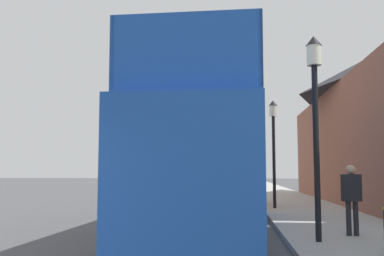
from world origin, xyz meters
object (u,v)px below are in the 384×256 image
object	(u,v)px
parked_car_ahead_of_bus	(235,192)
lamp_post_second	(273,133)
pedestrian_third	(351,193)
lamp_post_nearest	(315,97)
tour_bus	(212,164)

from	to	relation	value
parked_car_ahead_of_bus	lamp_post_second	xyz separation A→B (m)	(1.62, -1.66, 2.53)
pedestrian_third	lamp_post_second	world-z (taller)	lamp_post_second
pedestrian_third	lamp_post_nearest	size ratio (longest dim) A/B	0.37
tour_bus	lamp_post_second	size ratio (longest dim) A/B	2.45
tour_bus	lamp_post_second	xyz separation A→B (m)	(2.24, 6.86, 1.39)
tour_bus	lamp_post_second	distance (m)	7.35
pedestrian_third	tour_bus	bearing A→B (deg)	165.24
lamp_post_second	lamp_post_nearest	bearing A→B (deg)	-89.04
tour_bus	lamp_post_nearest	world-z (taller)	lamp_post_nearest
pedestrian_third	lamp_post_second	xyz separation A→B (m)	(-1.11, 7.74, 2.08)
tour_bus	pedestrian_third	bearing A→B (deg)	-12.80
tour_bus	lamp_post_nearest	size ratio (longest dim) A/B	2.40
pedestrian_third	lamp_post_nearest	xyz separation A→B (m)	(-0.96, -0.97, 2.14)
lamp_post_second	parked_car_ahead_of_bus	bearing A→B (deg)	134.39
tour_bus	lamp_post_second	bearing A→B (deg)	73.89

